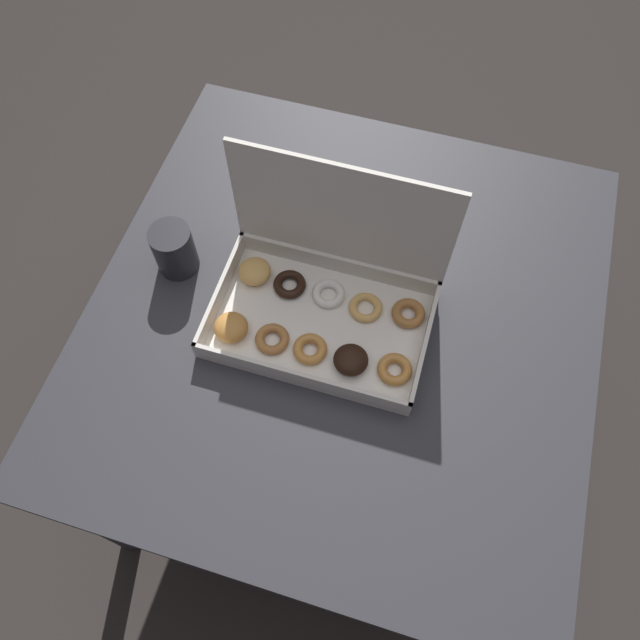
% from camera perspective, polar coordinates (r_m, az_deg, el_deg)
% --- Properties ---
extents(ground_plane, '(8.00, 8.00, 0.00)m').
position_cam_1_polar(ground_plane, '(1.87, 1.45, -9.69)').
color(ground_plane, '#2D2826').
extents(dining_table, '(0.98, 1.03, 0.71)m').
position_cam_1_polar(dining_table, '(1.30, 2.06, -1.30)').
color(dining_table, '#2D2D33').
rests_on(dining_table, ground_plane).
extents(donut_box, '(0.41, 0.27, 0.30)m').
position_cam_1_polar(donut_box, '(1.16, 0.22, 2.54)').
color(donut_box, silver).
rests_on(donut_box, dining_table).
extents(coffee_mug, '(0.08, 0.08, 0.11)m').
position_cam_1_polar(coffee_mug, '(1.26, -13.20, 6.33)').
color(coffee_mug, '#232328').
rests_on(coffee_mug, dining_table).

